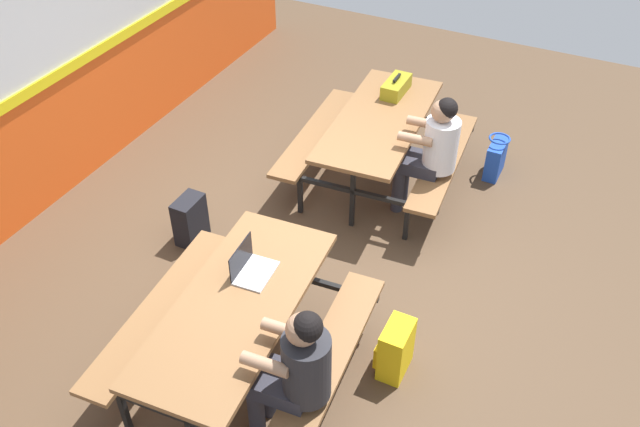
{
  "coord_description": "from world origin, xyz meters",
  "views": [
    {
      "loc": [
        -3.78,
        -1.86,
        4.02
      ],
      "look_at": [
        0.0,
        -0.01,
        0.55
      ],
      "focal_mm": 37.99,
      "sensor_mm": 36.0,
      "label": 1
    }
  ],
  "objects": [
    {
      "name": "toolbox_grey",
      "position": [
        1.78,
        0.04,
        0.81
      ],
      "size": [
        0.4,
        0.18,
        0.18
      ],
      "color": "olive",
      "rests_on": "picnic_table_right"
    },
    {
      "name": "student_nearer",
      "position": [
        -1.55,
        -0.6,
        0.71
      ],
      "size": [
        0.38,
        0.53,
        1.21
      ],
      "color": "#2D2D38",
      "rests_on": "ground"
    },
    {
      "name": "ground_plane",
      "position": [
        0.0,
        0.0,
        -0.01
      ],
      "size": [
        10.0,
        10.0,
        0.02
      ],
      "primitive_type": "cube",
      "color": "#4C3826"
    },
    {
      "name": "student_further",
      "position": [
        1.08,
        -0.56,
        0.71
      ],
      "size": [
        0.38,
        0.53,
        1.21
      ],
      "color": "#2D2D38",
      "rests_on": "ground"
    },
    {
      "name": "laptop_silver",
      "position": [
        -0.99,
        0.04,
        0.79
      ],
      "size": [
        0.33,
        0.24,
        0.22
      ],
      "color": "silver",
      "rests_on": "picnic_table_left"
    },
    {
      "name": "tote_bag_bright",
      "position": [
        1.94,
        -1.0,
        0.19
      ],
      "size": [
        0.34,
        0.21,
        0.43
      ],
      "color": "#1E47B2",
      "rests_on": "ground"
    },
    {
      "name": "picnic_table_left",
      "position": [
        -1.28,
        -0.02,
        0.57
      ],
      "size": [
        1.81,
        1.67,
        0.74
      ],
      "color": "brown",
      "rests_on": "ground"
    },
    {
      "name": "backpack_dark",
      "position": [
        -0.22,
        1.16,
        0.22
      ],
      "size": [
        0.3,
        0.22,
        0.44
      ],
      "color": "black",
      "rests_on": "ground"
    },
    {
      "name": "picnic_table_right",
      "position": [
        1.28,
        0.01,
        0.57
      ],
      "size": [
        1.81,
        1.67,
        0.74
      ],
      "color": "brown",
      "rests_on": "ground"
    },
    {
      "name": "accent_backdrop",
      "position": [
        0.0,
        2.7,
        1.25
      ],
      "size": [
        8.0,
        0.14,
        2.6
      ],
      "color": "#E55119",
      "rests_on": "ground"
    },
    {
      "name": "satchel_spare",
      "position": [
        -0.77,
        -0.98,
        0.22
      ],
      "size": [
        0.3,
        0.22,
        0.44
      ],
      "color": "yellow",
      "rests_on": "ground"
    }
  ]
}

